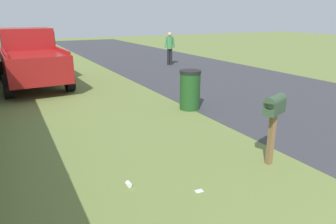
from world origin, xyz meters
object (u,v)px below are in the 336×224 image
(trash_bin, at_px, (190,90))
(pedestrian, at_px, (170,46))
(pickup_truck, at_px, (30,55))
(mailbox, at_px, (274,110))

(trash_bin, distance_m, pedestrian, 8.21)
(pickup_truck, xyz_separation_m, pedestrian, (1.81, -6.99, -0.10))
(trash_bin, xyz_separation_m, pedestrian, (7.46, -3.41, 0.45))
(mailbox, bearing_deg, pedestrian, -39.92)
(pedestrian, bearing_deg, mailbox, -173.57)
(pickup_truck, bearing_deg, trash_bin, -149.72)
(trash_bin, bearing_deg, pickup_truck, 32.42)
(trash_bin, bearing_deg, pedestrian, -24.55)
(pickup_truck, distance_m, pedestrian, 7.22)
(pickup_truck, bearing_deg, mailbox, -163.76)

